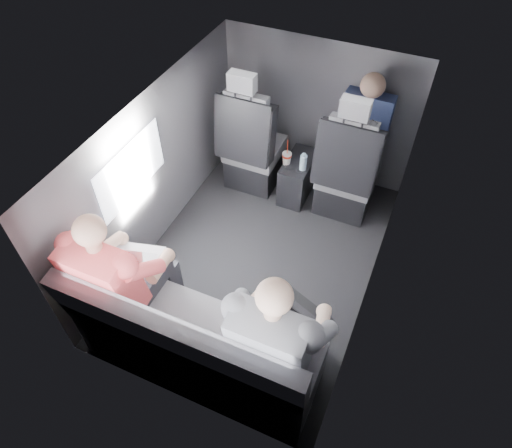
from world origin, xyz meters
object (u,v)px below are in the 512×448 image
at_px(water_bottle, 303,163).
at_px(passenger_front_right, 364,128).
at_px(front_seat_right, 346,176).
at_px(center_console, 298,177).
at_px(front_seat_left, 252,151).
at_px(laptop_black, 296,318).
at_px(passenger_rear_left, 121,275).
at_px(passenger_rear_right, 278,336).
at_px(soda_cup, 287,158).
at_px(laptop_white, 129,261).
at_px(rear_bench, 196,345).

bearing_deg(water_bottle, passenger_front_right, 38.69).
height_order(front_seat_right, water_bottle, front_seat_right).
bearing_deg(water_bottle, center_console, 122.57).
relative_size(front_seat_left, water_bottle, 7.12).
distance_m(center_console, laptop_black, 1.83).
distance_m(passenger_rear_left, passenger_rear_right, 1.09).
bearing_deg(passenger_rear_right, center_console, 105.86).
xyz_separation_m(front_seat_left, passenger_rear_right, (0.97, -1.81, 0.25)).
relative_size(center_console, passenger_rear_left, 0.38).
relative_size(front_seat_left, front_seat_right, 1.00).
height_order(laptop_black, passenger_rear_left, passenger_rear_left).
xyz_separation_m(laptop_black, passenger_front_right, (-0.10, 1.90, 0.12)).
xyz_separation_m(front_seat_left, soda_cup, (0.36, -0.05, 0.06)).
xyz_separation_m(water_bottle, laptop_black, (0.50, -1.58, 0.15)).
relative_size(center_console, water_bottle, 2.70).
xyz_separation_m(front_seat_left, passenger_front_right, (0.93, 0.26, 0.35)).
xyz_separation_m(center_console, water_bottle, (0.07, -0.11, 0.28)).
bearing_deg(laptop_white, water_bottle, 67.65).
bearing_deg(water_bottle, front_seat_left, 172.40).
distance_m(rear_bench, water_bottle, 1.84).
relative_size(center_console, soda_cup, 1.87).
bearing_deg(laptop_white, front_seat_left, 85.12).
bearing_deg(front_seat_right, center_console, 174.93).
height_order(rear_bench, passenger_rear_right, passenger_rear_right).
height_order(center_console, passenger_rear_left, passenger_rear_left).
distance_m(center_console, water_bottle, 0.31).
bearing_deg(front_seat_left, soda_cup, -7.65).
relative_size(front_seat_right, rear_bench, 0.79).
bearing_deg(center_console, passenger_rear_left, -106.99).
bearing_deg(passenger_rear_left, front_seat_left, 86.38).
bearing_deg(laptop_black, front_seat_left, 121.90).
relative_size(soda_cup, laptop_black, 0.60).
bearing_deg(front_seat_left, laptop_white, -94.88).
bearing_deg(passenger_front_right, soda_cup, -151.74).
xyz_separation_m(front_seat_right, passenger_front_right, (0.03, 0.26, 0.35)).
xyz_separation_m(soda_cup, laptop_black, (0.67, -1.60, 0.17)).
height_order(laptop_white, laptop_black, laptop_white).
bearing_deg(passenger_rear_right, front_seat_right, 92.37).
relative_size(rear_bench, passenger_front_right, 1.96).
xyz_separation_m(front_seat_right, center_console, (-0.45, 0.04, -0.20)).
distance_m(passenger_rear_left, passenger_front_right, 2.32).
distance_m(rear_bench, passenger_front_right, 2.26).
distance_m(front_seat_left, center_console, 0.49).
distance_m(center_console, laptop_white, 1.87).
bearing_deg(front_seat_right, passenger_front_right, 83.67).
relative_size(center_console, laptop_white, 1.16).
height_order(soda_cup, passenger_rear_right, passenger_rear_right).
bearing_deg(center_console, laptop_white, -109.01).
bearing_deg(passenger_front_right, front_seat_right, -96.33).
height_order(center_console, passenger_rear_right, passenger_rear_right).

